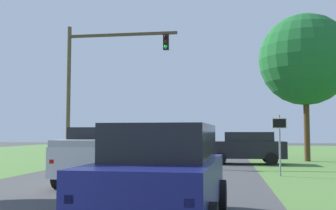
% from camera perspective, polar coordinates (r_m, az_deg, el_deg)
% --- Properties ---
extents(ground_plane, '(120.00, 120.00, 0.00)m').
position_cam_1_polar(ground_plane, '(14.35, -6.35, -11.01)').
color(ground_plane, '#424244').
extents(red_suv_near, '(2.42, 4.79, 1.92)m').
position_cam_1_polar(red_suv_near, '(7.86, -0.70, -9.46)').
color(red_suv_near, navy).
rests_on(red_suv_near, ground_plane).
extents(pickup_truck_lead, '(2.36, 5.46, 1.95)m').
position_cam_1_polar(pickup_truck_lead, '(14.55, -9.53, -6.90)').
color(pickup_truck_lead, silver).
rests_on(pickup_truck_lead, ground_plane).
extents(traffic_light, '(6.75, 0.40, 8.24)m').
position_cam_1_polar(traffic_light, '(24.58, -10.36, 4.46)').
color(traffic_light, brown).
rests_on(traffic_light, ground_plane).
extents(keep_moving_sign, '(0.60, 0.09, 2.51)m').
position_cam_1_polar(keep_moving_sign, '(17.13, 15.55, -4.36)').
color(keep_moving_sign, gray).
rests_on(keep_moving_sign, ground_plane).
extents(oak_tree_right, '(5.80, 5.80, 9.32)m').
position_cam_1_polar(oak_tree_right, '(27.10, 18.87, 6.09)').
color(oak_tree_right, '#4C351E').
rests_on(oak_tree_right, ground_plane).
extents(crossing_suv_far, '(4.53, 2.12, 1.82)m').
position_cam_1_polar(crossing_suv_far, '(23.51, 10.92, -5.88)').
color(crossing_suv_far, black).
rests_on(crossing_suv_far, ground_plane).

